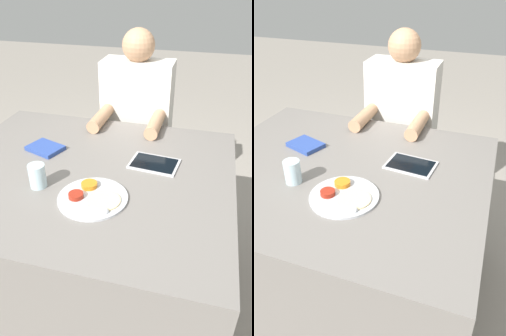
# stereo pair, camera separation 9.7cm
# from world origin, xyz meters

# --- Properties ---
(ground_plane) EXTENTS (12.00, 12.00, 0.00)m
(ground_plane) POSITION_xyz_m (0.00, 0.00, 0.00)
(ground_plane) COLOR gray
(dining_table) EXTENTS (1.26, 1.07, 0.77)m
(dining_table) POSITION_xyz_m (0.00, 0.00, 0.38)
(dining_table) COLOR slate
(dining_table) RESTS_ON ground_plane
(thali_tray) EXTENTS (0.27, 0.27, 0.03)m
(thali_tray) POSITION_xyz_m (0.10, -0.19, 0.77)
(thali_tray) COLOR #B7BABF
(thali_tray) RESTS_ON dining_table
(red_notebook) EXTENTS (0.19, 0.16, 0.02)m
(red_notebook) POSITION_xyz_m (-0.25, 0.12, 0.77)
(red_notebook) COLOR silver
(red_notebook) RESTS_ON dining_table
(tablet_device) EXTENTS (0.22, 0.17, 0.01)m
(tablet_device) POSITION_xyz_m (0.28, 0.12, 0.77)
(tablet_device) COLOR #B7B7BC
(tablet_device) RESTS_ON dining_table
(person_diner) EXTENTS (0.41, 0.47, 1.24)m
(person_diner) POSITION_xyz_m (0.07, 0.70, 0.58)
(person_diner) COLOR black
(person_diner) RESTS_ON ground_plane
(drinking_glass) EXTENTS (0.07, 0.07, 0.10)m
(drinking_glass) POSITION_xyz_m (-0.13, -0.16, 0.81)
(drinking_glass) COLOR silver
(drinking_glass) RESTS_ON dining_table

